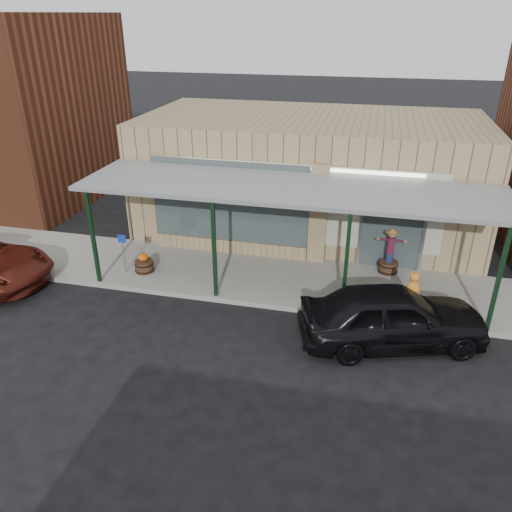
% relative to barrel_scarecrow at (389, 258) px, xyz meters
% --- Properties ---
extents(ground, '(120.00, 120.00, 0.00)m').
position_rel_barrel_scarecrow_xyz_m(ground, '(-3.00, -4.76, -0.65)').
color(ground, black).
rests_on(ground, ground).
extents(sidewalk, '(40.00, 3.20, 0.15)m').
position_rel_barrel_scarecrow_xyz_m(sidewalk, '(-3.00, -1.16, -0.58)').
color(sidewalk, gray).
rests_on(sidewalk, ground).
extents(storefront, '(12.00, 6.25, 4.20)m').
position_rel_barrel_scarecrow_xyz_m(storefront, '(-3.00, 3.41, 1.44)').
color(storefront, '#93795A').
rests_on(storefront, ground).
extents(awning, '(12.00, 3.00, 3.04)m').
position_rel_barrel_scarecrow_xyz_m(awning, '(-3.00, -1.19, 2.36)').
color(awning, gray).
rests_on(awning, ground).
extents(block_buildings_near, '(61.00, 8.00, 8.00)m').
position_rel_barrel_scarecrow_xyz_m(block_buildings_near, '(-0.99, 4.44, 3.11)').
color(block_buildings_near, brown).
rests_on(block_buildings_near, ground).
extents(barrel_scarecrow, '(0.88, 0.73, 1.49)m').
position_rel_barrel_scarecrow_xyz_m(barrel_scarecrow, '(0.00, 0.00, 0.00)').
color(barrel_scarecrow, '#503120').
rests_on(barrel_scarecrow, sidewalk).
extents(barrel_pumpkin, '(0.67, 0.67, 0.67)m').
position_rel_barrel_scarecrow_xyz_m(barrel_pumpkin, '(-7.43, -1.72, -0.27)').
color(barrel_pumpkin, '#503120').
rests_on(barrel_pumpkin, sidewalk).
extents(handicap_sign, '(0.26, 0.03, 1.27)m').
position_rel_barrel_scarecrow_xyz_m(handicap_sign, '(-8.00, -1.88, 0.31)').
color(handicap_sign, gray).
rests_on(handicap_sign, sidewalk).
extents(parked_sedan, '(4.90, 3.11, 1.57)m').
position_rel_barrel_scarecrow_xyz_m(parked_sedan, '(0.07, -3.57, 0.13)').
color(parked_sedan, black).
rests_on(parked_sedan, ground).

